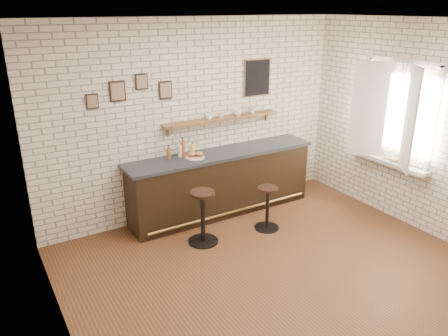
{
  "coord_description": "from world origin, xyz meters",
  "views": [
    {
      "loc": [
        -2.99,
        -3.81,
        3.13
      ],
      "look_at": [
        -0.17,
        0.9,
        1.09
      ],
      "focal_mm": 35.0,
      "sensor_mm": 36.0,
      "label": 1
    }
  ],
  "objects_px": {
    "shelf_cup_b": "(221,115)",
    "shelf_cup_c": "(238,112)",
    "sandwich_plate": "(195,157)",
    "condiment_bottle_yellow": "(193,149)",
    "bar_stool_right": "(267,207)",
    "shelf_cup_a": "(209,117)",
    "shelf_cup_d": "(253,111)",
    "bitters_bottle_brown": "(169,153)",
    "book_upper": "(390,159)",
    "book_lower": "(390,160)",
    "ciabatta_sandwich": "(196,155)",
    "bitters_bottle_amber": "(183,149)",
    "bar_counter": "(222,182)",
    "bitters_bottle_white": "(180,151)",
    "bar_stool_left": "(203,215)"
  },
  "relations": [
    {
      "from": "bitters_bottle_amber",
      "to": "shelf_cup_c",
      "type": "relative_size",
      "value": 2.29
    },
    {
      "from": "shelf_cup_a",
      "to": "shelf_cup_d",
      "type": "height_order",
      "value": "same"
    },
    {
      "from": "bar_counter",
      "to": "shelf_cup_d",
      "type": "relative_size",
      "value": 32.34
    },
    {
      "from": "bitters_bottle_brown",
      "to": "bitters_bottle_amber",
      "type": "xyz_separation_m",
      "value": [
        0.23,
        -0.0,
        0.03
      ]
    },
    {
      "from": "bitters_bottle_amber",
      "to": "shelf_cup_a",
      "type": "relative_size",
      "value": 2.59
    },
    {
      "from": "condiment_bottle_yellow",
      "to": "shelf_cup_d",
      "type": "height_order",
      "value": "shelf_cup_d"
    },
    {
      "from": "shelf_cup_a",
      "to": "book_lower",
      "type": "xyz_separation_m",
      "value": [
        2.22,
        -1.65,
        -0.6
      ]
    },
    {
      "from": "ciabatta_sandwich",
      "to": "shelf_cup_d",
      "type": "distance_m",
      "value": 1.28
    },
    {
      "from": "sandwich_plate",
      "to": "ciabatta_sandwich",
      "type": "bearing_deg",
      "value": 0.0
    },
    {
      "from": "sandwich_plate",
      "to": "shelf_cup_b",
      "type": "height_order",
      "value": "shelf_cup_b"
    },
    {
      "from": "shelf_cup_b",
      "to": "shelf_cup_d",
      "type": "height_order",
      "value": "shelf_cup_b"
    },
    {
      "from": "bitters_bottle_brown",
      "to": "book_lower",
      "type": "bearing_deg",
      "value": -28.4
    },
    {
      "from": "bar_stool_right",
      "to": "shelf_cup_d",
      "type": "xyz_separation_m",
      "value": [
        0.42,
        1.04,
        1.19
      ]
    },
    {
      "from": "shelf_cup_b",
      "to": "shelf_cup_c",
      "type": "height_order",
      "value": "shelf_cup_c"
    },
    {
      "from": "bitters_bottle_brown",
      "to": "shelf_cup_c",
      "type": "distance_m",
      "value": 1.32
    },
    {
      "from": "shelf_cup_c",
      "to": "shelf_cup_d",
      "type": "height_order",
      "value": "shelf_cup_c"
    },
    {
      "from": "sandwich_plate",
      "to": "shelf_cup_c",
      "type": "distance_m",
      "value": 1.06
    },
    {
      "from": "ciabatta_sandwich",
      "to": "shelf_cup_d",
      "type": "xyz_separation_m",
      "value": [
        1.17,
        0.22,
        0.49
      ]
    },
    {
      "from": "bar_counter",
      "to": "condiment_bottle_yellow",
      "type": "distance_m",
      "value": 0.74
    },
    {
      "from": "bitters_bottle_brown",
      "to": "bitters_bottle_amber",
      "type": "relative_size",
      "value": 0.73
    },
    {
      "from": "shelf_cup_c",
      "to": "condiment_bottle_yellow",
      "type": "bearing_deg",
      "value": 119.04
    },
    {
      "from": "bitters_bottle_white",
      "to": "shelf_cup_b",
      "type": "bearing_deg",
      "value": 4.61
    },
    {
      "from": "book_upper",
      "to": "bitters_bottle_amber",
      "type": "bearing_deg",
      "value": 172.51
    },
    {
      "from": "ciabatta_sandwich",
      "to": "bar_stool_left",
      "type": "bearing_deg",
      "value": -110.72
    },
    {
      "from": "bar_counter",
      "to": "shelf_cup_c",
      "type": "relative_size",
      "value": 24.31
    },
    {
      "from": "bitters_bottle_white",
      "to": "bar_stool_left",
      "type": "height_order",
      "value": "bitters_bottle_white"
    },
    {
      "from": "bitters_bottle_brown",
      "to": "condiment_bottle_yellow",
      "type": "distance_m",
      "value": 0.39
    },
    {
      "from": "bar_counter",
      "to": "shelf_cup_c",
      "type": "height_order",
      "value": "shelf_cup_c"
    },
    {
      "from": "shelf_cup_d",
      "to": "bar_stool_right",
      "type": "bearing_deg",
      "value": -106.78
    },
    {
      "from": "bitters_bottle_white",
      "to": "shelf_cup_a",
      "type": "relative_size",
      "value": 2.13
    },
    {
      "from": "book_upper",
      "to": "sandwich_plate",
      "type": "bearing_deg",
      "value": 174.04
    },
    {
      "from": "shelf_cup_b",
      "to": "condiment_bottle_yellow",
      "type": "bearing_deg",
      "value": 138.28
    },
    {
      "from": "bitters_bottle_white",
      "to": "condiment_bottle_yellow",
      "type": "bearing_deg",
      "value": 0.0
    },
    {
      "from": "condiment_bottle_yellow",
      "to": "bar_counter",
      "type": "bearing_deg",
      "value": -18.02
    },
    {
      "from": "bitters_bottle_white",
      "to": "bar_stool_right",
      "type": "relative_size",
      "value": 0.36
    },
    {
      "from": "bitters_bottle_white",
      "to": "bar_stool_left",
      "type": "distance_m",
      "value": 1.1
    },
    {
      "from": "shelf_cup_a",
      "to": "book_upper",
      "type": "distance_m",
      "value": 2.83
    },
    {
      "from": "bitters_bottle_amber",
      "to": "shelf_cup_c",
      "type": "distance_m",
      "value": 1.09
    },
    {
      "from": "ciabatta_sandwich",
      "to": "bitters_bottle_amber",
      "type": "relative_size",
      "value": 0.81
    },
    {
      "from": "bitters_bottle_brown",
      "to": "condiment_bottle_yellow",
      "type": "xyz_separation_m",
      "value": [
        0.39,
        0.0,
        -0.0
      ]
    },
    {
      "from": "bar_counter",
      "to": "bar_stool_right",
      "type": "height_order",
      "value": "bar_counter"
    },
    {
      "from": "bar_stool_right",
      "to": "shelf_cup_b",
      "type": "distance_m",
      "value": 1.59
    },
    {
      "from": "shelf_cup_c",
      "to": "shelf_cup_b",
      "type": "bearing_deg",
      "value": 114.91
    },
    {
      "from": "bitters_bottle_white",
      "to": "sandwich_plate",
      "type": "bearing_deg",
      "value": -42.86
    },
    {
      "from": "sandwich_plate",
      "to": "condiment_bottle_yellow",
      "type": "xyz_separation_m",
      "value": [
        0.04,
        0.16,
        0.08
      ]
    },
    {
      "from": "bitters_bottle_white",
      "to": "bar_stool_right",
      "type": "distance_m",
      "value": 1.55
    },
    {
      "from": "shelf_cup_a",
      "to": "book_lower",
      "type": "relative_size",
      "value": 0.56
    },
    {
      "from": "bar_counter",
      "to": "condiment_bottle_yellow",
      "type": "height_order",
      "value": "condiment_bottle_yellow"
    },
    {
      "from": "shelf_cup_d",
      "to": "book_lower",
      "type": "xyz_separation_m",
      "value": [
        1.4,
        -1.65,
        -0.61
      ]
    },
    {
      "from": "condiment_bottle_yellow",
      "to": "bar_stool_right",
      "type": "relative_size",
      "value": 0.3
    }
  ]
}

